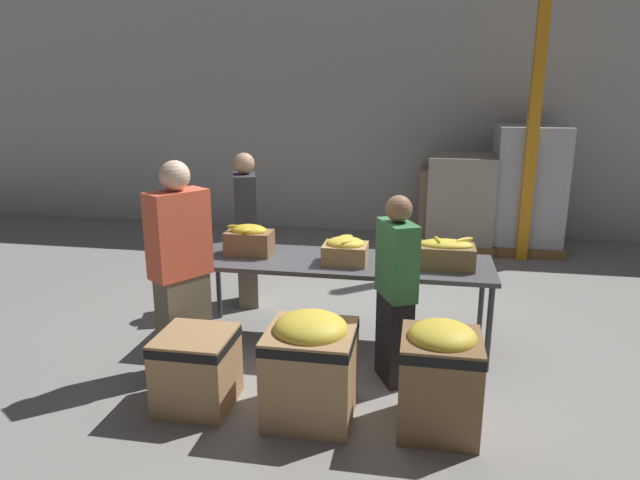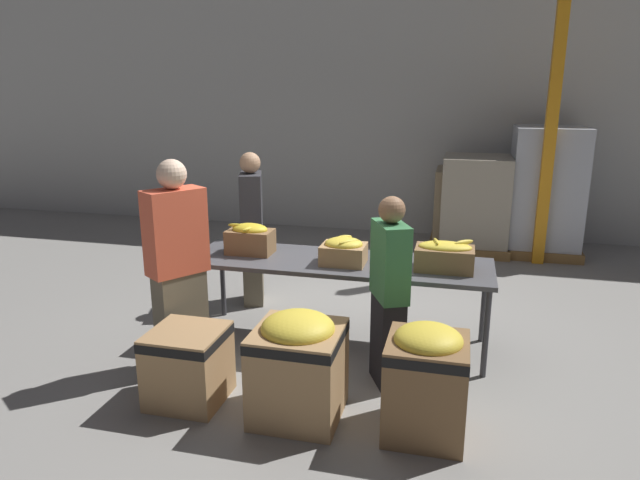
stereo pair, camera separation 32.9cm
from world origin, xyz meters
The scene contains 16 objects.
ground_plane centered at (0.00, 0.00, 0.00)m, with size 30.00×30.00×0.00m, color gray.
wall_back centered at (0.00, 4.36, 2.00)m, with size 16.00×0.08×4.00m.
sorting_table centered at (0.00, 0.00, 0.75)m, with size 2.72×0.82×0.80m.
banana_box_0 centered at (-0.86, 0.02, 0.94)m, with size 0.42×0.29×0.29m.
banana_box_1 centered at (0.06, -0.08, 0.92)m, with size 0.39×0.31×0.25m.
banana_box_2 centered at (0.93, -0.05, 0.93)m, with size 0.49×0.31×0.27m.
volunteer_0 centered at (-1.18, -0.78, 0.88)m, with size 0.46×0.53×1.77m.
volunteer_1 centered at (0.54, -0.63, 0.76)m, with size 0.36×0.46×1.53m.
volunteer_2 centered at (-1.13, 0.79, 0.82)m, with size 0.35×0.49×1.66m.
donation_bin_0 centered at (-0.88, -1.27, 0.31)m, with size 0.54×0.54×0.57m.
donation_bin_1 centered at (-0.02, -1.27, 0.42)m, with size 0.62×0.62×0.79m.
donation_bin_2 centered at (0.88, -1.27, 0.42)m, with size 0.54×0.54×0.79m.
support_pillar centered at (2.09, 3.10, 2.00)m, with size 0.14×0.14×4.00m.
pallet_stack_0 centered at (1.24, 3.52, 0.67)m, with size 1.01×1.01×1.36m.
pallet_stack_1 centered at (1.08, 3.77, 0.56)m, with size 0.90×0.90×1.14m.
pallet_stack_2 centered at (2.18, 3.61, 0.88)m, with size 1.03×1.03×1.79m.
Camera 2 is at (1.03, -4.80, 2.32)m, focal length 32.00 mm.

